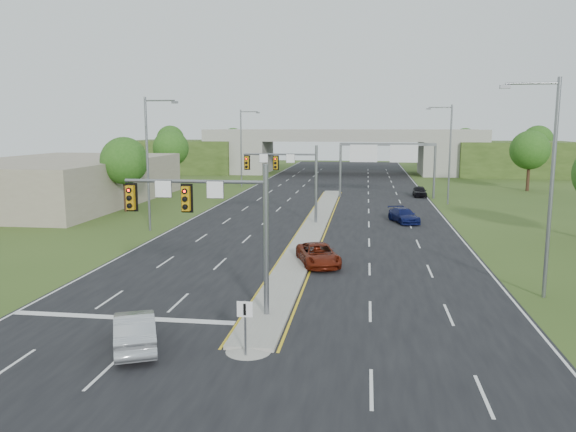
% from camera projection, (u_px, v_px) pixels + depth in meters
% --- Properties ---
extents(ground, '(240.00, 240.00, 0.00)m').
position_uv_depth(ground, '(267.00, 317.00, 25.64)').
color(ground, '#304719').
rests_on(ground, ground).
extents(road, '(24.00, 160.00, 0.02)m').
position_uv_depth(road, '(324.00, 208.00, 59.86)').
color(road, black).
rests_on(road, ground).
extents(median, '(2.00, 54.00, 0.16)m').
position_uv_depth(median, '(314.00, 227.00, 48.11)').
color(median, gray).
rests_on(median, road).
extents(median_nose, '(2.00, 2.00, 0.16)m').
position_uv_depth(median_nose, '(248.00, 349.00, 21.71)').
color(median_nose, gray).
rests_on(median_nose, road).
extents(lane_markings, '(23.72, 160.00, 0.01)m').
position_uv_depth(lane_markings, '(313.00, 217.00, 53.99)').
color(lane_markings, gold).
rests_on(lane_markings, road).
extents(signal_mast_near, '(6.62, 0.60, 7.00)m').
position_uv_depth(signal_mast_near, '(216.00, 215.00, 25.13)').
color(signal_mast_near, slate).
rests_on(signal_mast_near, ground).
extents(signal_mast_far, '(6.62, 0.60, 7.00)m').
position_uv_depth(signal_mast_far, '(291.00, 171.00, 49.58)').
color(signal_mast_far, slate).
rests_on(signal_mast_far, ground).
extents(keep_right_sign, '(0.60, 0.13, 2.20)m').
position_uv_depth(keep_right_sign, '(245.00, 319.00, 20.97)').
color(keep_right_sign, slate).
rests_on(keep_right_sign, ground).
extents(sign_gantry, '(11.58, 0.44, 6.67)m').
position_uv_depth(sign_gantry, '(386.00, 155.00, 67.82)').
color(sign_gantry, slate).
rests_on(sign_gantry, ground).
extents(overpass, '(80.00, 14.00, 8.10)m').
position_uv_depth(overpass, '(343.00, 154.00, 103.31)').
color(overpass, gray).
rests_on(overpass, ground).
extents(lightpole_l_mid, '(2.85, 0.25, 11.00)m').
position_uv_depth(lightpole_l_mid, '(150.00, 158.00, 46.05)').
color(lightpole_l_mid, slate).
rests_on(lightpole_l_mid, ground).
extents(lightpole_l_far, '(2.85, 0.25, 11.00)m').
position_uv_depth(lightpole_l_far, '(242.00, 144.00, 80.28)').
color(lightpole_l_far, slate).
rests_on(lightpole_l_far, ground).
extents(lightpole_r_near, '(2.85, 0.25, 11.00)m').
position_uv_depth(lightpole_r_near, '(548.00, 178.00, 27.74)').
color(lightpole_r_near, slate).
rests_on(lightpole_r_near, ground).
extents(lightpole_r_far, '(2.85, 0.25, 11.00)m').
position_uv_depth(lightpole_r_far, '(448.00, 150.00, 61.97)').
color(lightpole_r_far, slate).
rests_on(lightpole_r_far, ground).
extents(tree_l_near, '(4.80, 4.80, 7.60)m').
position_uv_depth(tree_l_near, '(124.00, 161.00, 56.89)').
color(tree_l_near, '#382316').
rests_on(tree_l_near, ground).
extents(tree_l_mid, '(5.20, 5.20, 8.12)m').
position_uv_depth(tree_l_mid, '(171.00, 148.00, 81.84)').
color(tree_l_mid, '#382316').
rests_on(tree_l_mid, ground).
extents(tree_r_mid, '(5.20, 5.20, 8.12)m').
position_uv_depth(tree_r_mid, '(530.00, 150.00, 75.00)').
color(tree_r_mid, '#382316').
rests_on(tree_r_mid, ground).
extents(tree_back_a, '(6.00, 6.00, 8.85)m').
position_uv_depth(tree_back_a, '(170.00, 139.00, 121.84)').
color(tree_back_a, '#382316').
rests_on(tree_back_a, ground).
extents(tree_back_b, '(5.60, 5.60, 8.32)m').
position_uv_depth(tree_back_b, '(233.00, 141.00, 119.98)').
color(tree_back_b, '#382316').
rests_on(tree_back_b, ground).
extents(tree_back_c, '(5.60, 5.60, 8.32)m').
position_uv_depth(tree_back_c, '(465.00, 142.00, 113.41)').
color(tree_back_c, '#382316').
rests_on(tree_back_c, ground).
extents(tree_back_d, '(6.00, 6.00, 8.85)m').
position_uv_depth(tree_back_d, '(538.00, 141.00, 111.44)').
color(tree_back_d, '#382316').
rests_on(tree_back_d, ground).
extents(commercial_building, '(18.00, 30.00, 5.00)m').
position_uv_depth(commercial_building, '(60.00, 181.00, 63.57)').
color(commercial_building, gray).
rests_on(commercial_building, ground).
extents(car_silver, '(3.18, 4.61, 1.44)m').
position_uv_depth(car_silver, '(135.00, 330.00, 22.01)').
color(car_silver, '#A7ABAF').
rests_on(car_silver, road).
extents(car_far_a, '(3.48, 5.20, 1.32)m').
position_uv_depth(car_far_a, '(318.00, 255.00, 35.21)').
color(car_far_a, '#5A1609').
rests_on(car_far_a, road).
extents(car_far_b, '(3.10, 4.75, 1.28)m').
position_uv_depth(car_far_b, '(404.00, 215.00, 50.80)').
color(car_far_b, '#0B1143').
rests_on(car_far_b, road).
extents(car_far_c, '(1.59, 3.86, 1.31)m').
position_uv_depth(car_far_c, '(420.00, 191.00, 69.60)').
color(car_far_c, black).
rests_on(car_far_c, road).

